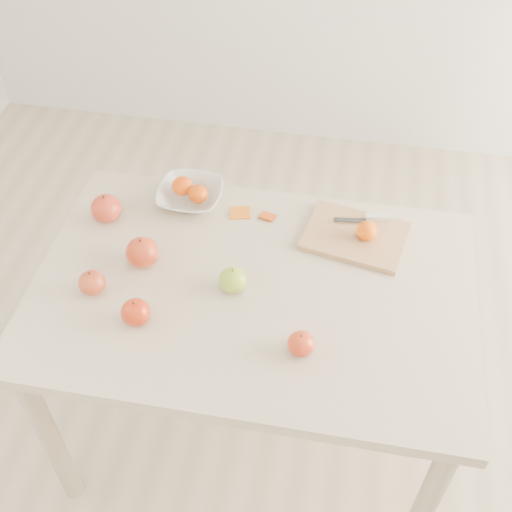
# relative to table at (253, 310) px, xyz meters

# --- Properties ---
(ground) EXTENTS (3.50, 3.50, 0.00)m
(ground) POSITION_rel_table_xyz_m (0.00, 0.00, -0.65)
(ground) COLOR #C6B293
(ground) RESTS_ON ground
(table) EXTENTS (1.20, 0.80, 0.75)m
(table) POSITION_rel_table_xyz_m (0.00, 0.00, 0.00)
(table) COLOR beige
(table) RESTS_ON ground
(cutting_board) EXTENTS (0.32, 0.26, 0.02)m
(cutting_board) POSITION_rel_table_xyz_m (0.26, 0.24, 0.11)
(cutting_board) COLOR tan
(cutting_board) RESTS_ON table
(board_tangerine) EXTENTS (0.06, 0.06, 0.05)m
(board_tangerine) POSITION_rel_table_xyz_m (0.29, 0.23, 0.14)
(board_tangerine) COLOR #E85408
(board_tangerine) RESTS_ON cutting_board
(fruit_bowl) EXTENTS (0.20, 0.20, 0.05)m
(fruit_bowl) POSITION_rel_table_xyz_m (-0.25, 0.31, 0.12)
(fruit_bowl) COLOR silver
(fruit_bowl) RESTS_ON table
(bowl_tangerine_near) EXTENTS (0.07, 0.07, 0.06)m
(bowl_tangerine_near) POSITION_rel_table_xyz_m (-0.28, 0.32, 0.15)
(bowl_tangerine_near) COLOR #DD5607
(bowl_tangerine_near) RESTS_ON fruit_bowl
(bowl_tangerine_far) EXTENTS (0.06, 0.06, 0.05)m
(bowl_tangerine_far) POSITION_rel_table_xyz_m (-0.22, 0.29, 0.15)
(bowl_tangerine_far) COLOR #CC4C07
(bowl_tangerine_far) RESTS_ON fruit_bowl
(orange_peel_a) EXTENTS (0.07, 0.06, 0.01)m
(orange_peel_a) POSITION_rel_table_xyz_m (-0.09, 0.28, 0.10)
(orange_peel_a) COLOR orange
(orange_peel_a) RESTS_ON table
(orange_peel_b) EXTENTS (0.05, 0.05, 0.01)m
(orange_peel_b) POSITION_rel_table_xyz_m (-0.01, 0.28, 0.10)
(orange_peel_b) COLOR #C9460E
(orange_peel_b) RESTS_ON table
(paring_knife) EXTENTS (0.17, 0.05, 0.01)m
(paring_knife) POSITION_rel_table_xyz_m (0.31, 0.31, 0.12)
(paring_knife) COLOR silver
(paring_knife) RESTS_ON cutting_board
(apple_green) EXTENTS (0.08, 0.08, 0.07)m
(apple_green) POSITION_rel_table_xyz_m (-0.05, -0.01, 0.13)
(apple_green) COLOR olive
(apple_green) RESTS_ON table
(apple_red_c) EXTENTS (0.08, 0.08, 0.07)m
(apple_red_c) POSITION_rel_table_xyz_m (-0.27, -0.17, 0.13)
(apple_red_c) COLOR maroon
(apple_red_c) RESTS_ON table
(apple_red_a) EXTENTS (0.09, 0.09, 0.08)m
(apple_red_a) POSITION_rel_table_xyz_m (-0.48, 0.19, 0.14)
(apple_red_a) COLOR maroon
(apple_red_a) RESTS_ON table
(apple_red_b) EXTENTS (0.09, 0.09, 0.08)m
(apple_red_b) POSITION_rel_table_xyz_m (-0.32, 0.04, 0.14)
(apple_red_b) COLOR #A60D0C
(apple_red_b) RESTS_ON table
(apple_red_e) EXTENTS (0.07, 0.07, 0.06)m
(apple_red_e) POSITION_rel_table_xyz_m (0.16, -0.19, 0.13)
(apple_red_e) COLOR #A31B1E
(apple_red_e) RESTS_ON table
(apple_red_d) EXTENTS (0.07, 0.07, 0.07)m
(apple_red_d) POSITION_rel_table_xyz_m (-0.42, -0.09, 0.13)
(apple_red_d) COLOR #9D2313
(apple_red_d) RESTS_ON table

